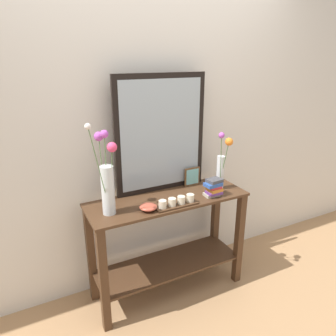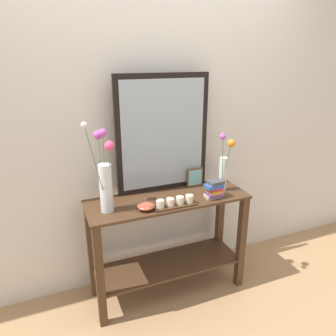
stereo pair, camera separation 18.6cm
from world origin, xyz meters
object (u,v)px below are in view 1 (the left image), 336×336
candle_tray (177,202)px  picture_frame_small (192,177)px  decorative_bowl (148,207)px  tall_vase_left (107,180)px  vase_right (222,166)px  book_stack (214,188)px  mirror_leaning (161,134)px  console_table (168,235)px

candle_tray → picture_frame_small: 0.41m
candle_tray → decorative_bowl: candle_tray is taller
tall_vase_left → picture_frame_small: 0.79m
vase_right → picture_frame_small: vase_right is taller
book_stack → mirror_leaning: bearing=134.4°
mirror_leaning → candle_tray: size_ratio=2.80×
picture_frame_small → tall_vase_left: bearing=-167.6°
console_table → picture_frame_small: size_ratio=8.03×
candle_tray → book_stack: 0.33m
tall_vase_left → picture_frame_small: size_ratio=4.25×
vase_right → decorative_bowl: (-0.66, -0.07, -0.17)m
console_table → mirror_leaning: size_ratio=1.36×
tall_vase_left → decorative_bowl: bearing=-19.2°
vase_right → picture_frame_small: bearing=130.9°
decorative_bowl → book_stack: (0.53, -0.00, 0.04)m
console_table → tall_vase_left: bearing=-176.3°
tall_vase_left → console_table: bearing=3.7°
candle_tray → tall_vase_left: bearing=165.8°
mirror_leaning → picture_frame_small: mirror_leaning is taller
vase_right → candle_tray: size_ratio=1.54×
vase_right → book_stack: bearing=-147.6°
mirror_leaning → book_stack: 0.56m
console_table → candle_tray: (-0.01, -0.14, 0.35)m
tall_vase_left → vase_right: tall_vase_left is taller
mirror_leaning → candle_tray: bearing=-96.5°
candle_tray → picture_frame_small: size_ratio=2.10×
vase_right → decorative_bowl: 0.68m
mirror_leaning → decorative_bowl: (-0.24, -0.29, -0.42)m
tall_vase_left → vase_right: (0.91, -0.01, -0.04)m
console_table → candle_tray: 0.38m
tall_vase_left → candle_tray: 0.52m
console_table → candle_tray: candle_tray is taller
tall_vase_left → candle_tray: bearing=-14.2°
book_stack → vase_right: bearing=32.4°
mirror_leaning → vase_right: mirror_leaning is taller
mirror_leaning → vase_right: bearing=-28.0°
candle_tray → decorative_bowl: bearing=172.3°
tall_vase_left → vase_right: 0.91m
candle_tray → decorative_bowl: (-0.21, 0.03, -0.00)m
mirror_leaning → vase_right: 0.53m
picture_frame_small → console_table: bearing=-155.0°
decorative_bowl → vase_right: bearing=6.4°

